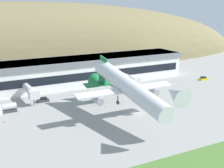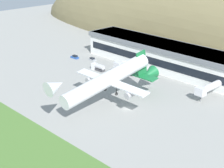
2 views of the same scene
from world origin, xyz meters
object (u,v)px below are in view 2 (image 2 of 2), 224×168
(service_car_1, at_px, (129,73))
(jetway_1, at_px, (208,88))
(jetway_0, at_px, (126,63))
(cargo_airplane, at_px, (109,80))
(service_car_2, at_px, (92,59))
(fuel_truck, at_px, (98,67))
(service_car_0, at_px, (75,57))
(terminal_building, at_px, (187,60))
(traffic_cone_0, at_px, (80,73))

(service_car_1, bearing_deg, jetway_1, 2.78)
(jetway_0, distance_m, cargo_airplane, 37.66)
(service_car_2, height_order, fuel_truck, fuel_truck)
(jetway_1, height_order, fuel_truck, jetway_1)
(jetway_1, height_order, cargo_airplane, cargo_airplane)
(cargo_airplane, relative_size, service_car_0, 10.94)
(terminal_building, relative_size, jetway_1, 7.97)
(cargo_airplane, xyz_separation_m, service_car_0, (-52.52, 26.77, -9.29))
(service_car_0, bearing_deg, fuel_truck, -9.94)
(terminal_building, height_order, traffic_cone_0, terminal_building)
(service_car_0, height_order, fuel_truck, fuel_truck)
(service_car_0, xyz_separation_m, fuel_truck, (21.07, -3.69, 0.79))
(service_car_2, relative_size, fuel_truck, 0.56)
(jetway_0, relative_size, traffic_cone_0, 23.41)
(jetway_0, relative_size, cargo_airplane, 0.28)
(jetway_0, height_order, service_car_1, jetway_0)
(jetway_0, bearing_deg, fuel_truck, -143.87)
(traffic_cone_0, bearing_deg, service_car_2, 122.52)
(service_car_0, distance_m, traffic_cone_0, 22.78)
(cargo_airplane, height_order, fuel_truck, cargo_airplane)
(jetway_1, height_order, traffic_cone_0, jetway_1)
(traffic_cone_0, bearing_deg, fuel_truck, 77.28)
(service_car_1, relative_size, traffic_cone_0, 7.51)
(jetway_0, relative_size, service_car_1, 3.12)
(service_car_0, height_order, traffic_cone_0, service_car_0)
(jetway_1, xyz_separation_m, service_car_0, (-71.93, -3.70, -3.32))
(terminal_building, height_order, fuel_truck, terminal_building)
(jetway_1, height_order, service_car_0, jetway_1)
(cargo_airplane, relative_size, service_car_1, 11.21)
(service_car_0, bearing_deg, jetway_1, 2.94)
(service_car_0, distance_m, fuel_truck, 21.41)
(fuel_truck, bearing_deg, jetway_0, 36.13)
(service_car_2, bearing_deg, terminal_building, 20.02)
(cargo_airplane, distance_m, service_car_0, 59.67)
(jetway_1, distance_m, service_car_2, 63.16)
(service_car_0, bearing_deg, traffic_cone_0, -32.99)
(service_car_0, bearing_deg, terminal_building, 20.46)
(terminal_building, xyz_separation_m, fuel_truck, (-30.44, -22.91, -5.00))
(jetway_0, bearing_deg, traffic_cone_0, -126.75)
(fuel_truck, bearing_deg, cargo_airplane, -36.28)
(service_car_0, relative_size, service_car_2, 1.14)
(jetway_0, bearing_deg, cargo_airplane, -54.73)
(service_car_0, xyz_separation_m, service_car_1, (34.82, 1.90, -0.02))
(jetway_0, relative_size, jetway_1, 1.02)
(service_car_0, bearing_deg, service_car_2, 22.56)
(cargo_airplane, relative_size, traffic_cone_0, 84.10)
(terminal_building, bearing_deg, cargo_airplane, -88.75)
(jetway_0, distance_m, fuel_truck, 12.61)
(service_car_2, bearing_deg, fuel_truck, -31.10)
(cargo_airplane, xyz_separation_m, service_car_2, (-43.66, 30.45, -9.33))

